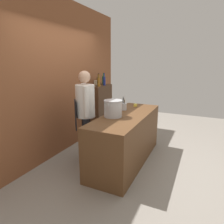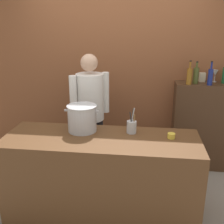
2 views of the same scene
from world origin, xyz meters
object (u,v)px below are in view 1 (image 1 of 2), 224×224
butter_jar (135,105)px  wine_bottle_cobalt (104,81)px  utensil_crock (124,106)px  spice_tin_cream (96,83)px  wine_bottle_olive (98,81)px  wine_bottle_green (103,80)px  chef (85,110)px  stockpot_large (113,108)px  wine_bottle_amber (99,82)px  wine_glass_tall (99,80)px

butter_jar → wine_bottle_cobalt: (0.55, 1.01, 0.42)m
utensil_crock → butter_jar: 0.42m
spice_tin_cream → wine_bottle_cobalt: bearing=-74.4°
utensil_crock → butter_jar: utensil_crock is taller
butter_jar → utensil_crock: bearing=166.9°
wine_bottle_olive → spice_tin_cream: (0.11, 0.14, -0.05)m
utensil_crock → wine_bottle_green: bearing=41.9°
chef → spice_tin_cream: size_ratio=13.61×
spice_tin_cream → wine_bottle_green: bearing=-15.3°
wine_bottle_cobalt → chef: bearing=-165.7°
chef → wine_bottle_cobalt: bearing=157.5°
wine_bottle_green → stockpot_large: bearing=-148.1°
wine_bottle_olive → wine_bottle_cobalt: 0.18m
chef → butter_jar: chef is taller
butter_jar → wine_bottle_cobalt: bearing=61.5°
stockpot_large → chef: bearing=92.4°
chef → wine_bottle_olive: size_ratio=5.69×
wine_bottle_green → utensil_crock: bearing=-138.1°
wine_bottle_amber → wine_bottle_olive: 0.11m
wine_bottle_amber → wine_bottle_olive: size_ratio=1.06×
wine_bottle_amber → stockpot_large: bearing=-142.6°
wine_bottle_green → chef: bearing=-163.3°
wine_bottle_olive → utensil_crock: bearing=-128.5°
utensil_crock → wine_bottle_cobalt: bearing=43.8°
wine_bottle_olive → wine_glass_tall: 0.31m
wine_bottle_olive → wine_glass_tall: wine_bottle_olive is taller
spice_tin_cream → wine_bottle_olive: bearing=-129.2°
wine_bottle_amber → chef: bearing=-162.5°
butter_jar → wine_bottle_amber: bearing=74.4°
utensil_crock → wine_bottle_olive: 1.32m
wine_bottle_amber → wine_glass_tall: bearing=28.9°
utensil_crock → spice_tin_cream: size_ratio=2.26×
stockpot_large → butter_jar: size_ratio=4.90×
butter_jar → wine_bottle_green: (0.76, 1.14, 0.42)m
stockpot_large → butter_jar: (0.94, -0.09, -0.12)m
chef → wine_glass_tall: size_ratio=10.07×
butter_jar → wine_bottle_amber: wine_bottle_amber is taller
wine_bottle_amber → spice_tin_cream: (0.20, 0.20, -0.05)m
chef → wine_bottle_amber: chef is taller
chef → stockpot_large: size_ratio=4.40×
wine_bottle_green → wine_glass_tall: size_ratio=1.80×
stockpot_large → wine_bottle_amber: (1.22, 0.93, 0.31)m
utensil_crock → wine_bottle_olive: bearing=51.5°
wine_glass_tall → stockpot_large: bearing=-144.5°
chef → spice_tin_cream: chef is taller
wine_bottle_olive → wine_bottle_cobalt: size_ratio=0.94×
wine_bottle_amber → wine_bottle_olive: (0.09, 0.06, -0.00)m
wine_bottle_olive → wine_glass_tall: size_ratio=1.77×
wine_bottle_olive → spice_tin_cream: wine_bottle_olive is taller
chef → wine_bottle_amber: 1.36m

